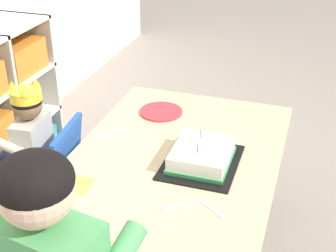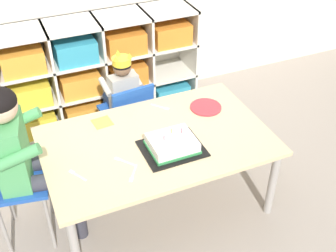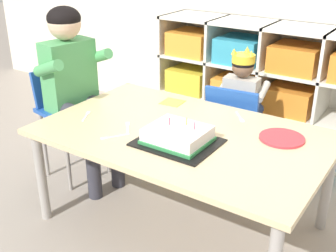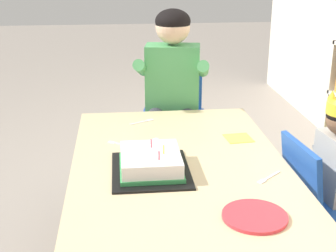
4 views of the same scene
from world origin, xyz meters
name	(u,v)px [view 3 (image 3 of 4)]	position (x,y,z in m)	size (l,w,h in m)	color
ground	(181,222)	(0.00, 0.00, 0.00)	(16.00, 16.00, 0.00)	gray
storage_cubby_shelf	(261,90)	(-0.06, 1.18, 0.42)	(1.64, 0.39, 0.90)	silver
activity_table	(182,141)	(0.00, 0.00, 0.50)	(1.42, 0.89, 0.55)	#D1B789
classroom_chair_blue	(235,123)	(0.01, 0.61, 0.38)	(0.38, 0.37, 0.63)	#1E4CA8
child_with_crown	(243,96)	(0.00, 0.71, 0.52)	(0.31, 0.31, 0.83)	#B2ADA3
classroom_chair_adult_side	(68,108)	(-0.89, 0.07, 0.46)	(0.39, 0.41, 0.70)	#1E4CA8
adult_helper_seated	(76,78)	(-0.78, 0.05, 0.68)	(0.46, 0.44, 1.08)	#4C9E5B
birthday_cake_on_tray	(178,137)	(0.05, -0.12, 0.58)	(0.37, 0.31, 0.12)	black
paper_plate_stack	(282,138)	(0.44, 0.19, 0.56)	(0.22, 0.22, 0.01)	#DB333D
paper_napkin_square	(173,102)	(-0.26, 0.31, 0.55)	(0.12, 0.12, 0.00)	#F4DB4C
fork_by_napkin	(113,137)	(-0.24, -0.24, 0.55)	(0.09, 0.13, 0.00)	white
fork_near_child_seat	(86,116)	(-0.54, -0.12, 0.55)	(0.08, 0.13, 0.00)	white
fork_at_table_front_edge	(240,117)	(0.16, 0.32, 0.55)	(0.10, 0.12, 0.00)	white
fork_scattered_mid_table	(128,127)	(-0.26, -0.12, 0.55)	(0.10, 0.12, 0.00)	white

